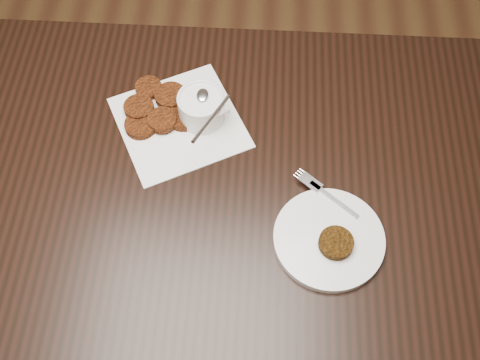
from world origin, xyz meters
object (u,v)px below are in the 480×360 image
at_px(table, 208,262).
at_px(sauce_ramekin, 200,98).
at_px(napkin, 179,123).
at_px(plate_with_patty, 329,237).

xyz_separation_m(table, sauce_ramekin, (-0.01, 0.20, 0.45)).
height_order(table, napkin, napkin).
relative_size(table, sauce_ramekin, 10.67).
bearing_deg(plate_with_patty, table, 161.95).
bearing_deg(sauce_ramekin, napkin, -160.85).
height_order(napkin, plate_with_patty, plate_with_patty).
bearing_deg(napkin, sauce_ramekin, 19.15).
xyz_separation_m(table, napkin, (-0.06, 0.18, 0.38)).
relative_size(napkin, sauce_ramekin, 1.85).
height_order(table, sauce_ramekin, sauce_ramekin).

